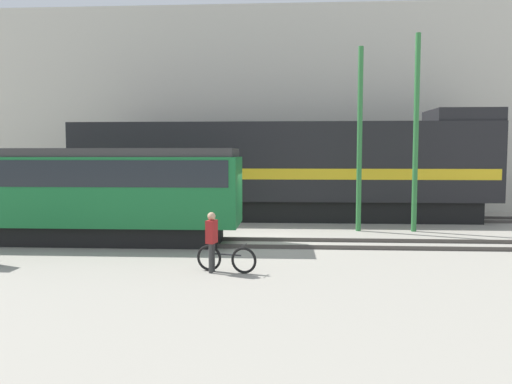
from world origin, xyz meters
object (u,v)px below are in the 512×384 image
(freight_locomotive, at_px, (284,169))
(utility_pole_center, at_px, (416,134))
(bicycle, at_px, (226,259))
(person, at_px, (212,236))
(streetcar, at_px, (78,189))
(utility_pole_left, at_px, (360,140))

(freight_locomotive, xyz_separation_m, utility_pole_center, (5.41, -3.44, 1.58))
(bicycle, bearing_deg, freight_locomotive, 82.18)
(person, bearing_deg, freight_locomotive, 80.25)
(streetcar, relative_size, utility_pole_center, 1.44)
(utility_pole_left, relative_size, utility_pole_center, 0.94)
(freight_locomotive, distance_m, streetcar, 10.11)
(person, bearing_deg, utility_pole_left, 56.66)
(freight_locomotive, height_order, streetcar, freight_locomotive)
(bicycle, height_order, utility_pole_center, utility_pole_center)
(bicycle, relative_size, utility_pole_left, 0.22)
(streetcar, bearing_deg, freight_locomotive, 42.99)
(freight_locomotive, distance_m, utility_pole_center, 6.60)
(person, distance_m, utility_pole_left, 9.57)
(freight_locomotive, bearing_deg, utility_pole_left, -47.76)
(utility_pole_left, bearing_deg, person, -123.34)
(freight_locomotive, bearing_deg, person, -99.75)
(freight_locomotive, height_order, utility_pole_left, utility_pole_left)
(bicycle, xyz_separation_m, person, (-0.39, -0.05, 0.63))
(utility_pole_left, height_order, utility_pole_center, utility_pole_center)
(streetcar, distance_m, person, 6.97)
(utility_pole_center, bearing_deg, freight_locomotive, 147.52)
(streetcar, xyz_separation_m, utility_pole_center, (12.79, 3.44, 2.10))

